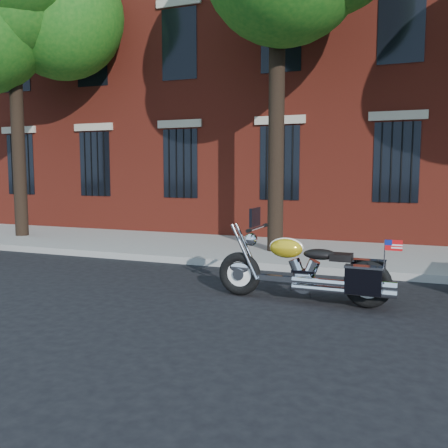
% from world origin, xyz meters
% --- Properties ---
extents(ground, '(120.00, 120.00, 0.00)m').
position_xyz_m(ground, '(0.00, 0.00, 0.00)').
color(ground, black).
rests_on(ground, ground).
extents(curb, '(40.00, 0.16, 0.15)m').
position_xyz_m(curb, '(0.00, 1.38, 0.07)').
color(curb, gray).
rests_on(curb, ground).
extents(sidewalk, '(40.00, 3.60, 0.15)m').
position_xyz_m(sidewalk, '(0.00, 3.26, 0.07)').
color(sidewalk, gray).
rests_on(sidewalk, ground).
extents(building, '(26.00, 10.08, 12.00)m').
position_xyz_m(building, '(0.00, 10.06, 6.00)').
color(building, maroon).
rests_on(building, ground).
extents(tree_left, '(4.12, 3.92, 8.54)m').
position_xyz_m(tree_left, '(-7.08, 2.96, 6.18)').
color(tree_left, black).
rests_on(tree_left, ground).
extents(motorcycle, '(2.80, 0.82, 1.42)m').
position_xyz_m(motorcycle, '(2.08, -0.80, 0.48)').
color(motorcycle, black).
rests_on(motorcycle, ground).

